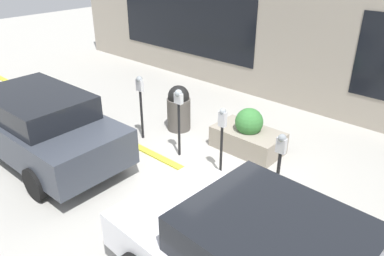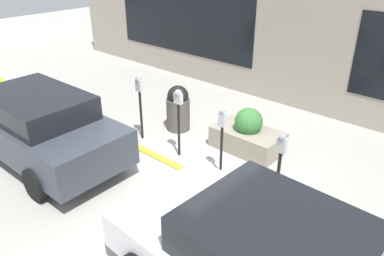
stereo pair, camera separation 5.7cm
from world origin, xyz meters
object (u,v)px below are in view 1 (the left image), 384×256
at_px(parking_meter_second, 222,128).
at_px(parked_car_middle, 37,123).
at_px(parking_meter_middle, 179,107).
at_px(planter_box, 248,135).
at_px(trash_bin, 179,108).
at_px(parking_meter_nearest, 280,154).
at_px(parking_meter_fourth, 140,94).

distance_m(parking_meter_second, parked_car_middle, 3.92).
bearing_deg(parking_meter_middle, planter_box, -129.17).
xyz_separation_m(planter_box, trash_bin, (1.87, 0.27, 0.21)).
distance_m(parking_meter_nearest, trash_bin, 3.45).
bearing_deg(parking_meter_nearest, parking_meter_fourth, 0.13).
distance_m(planter_box, trash_bin, 1.90).
height_order(parking_meter_nearest, planter_box, parking_meter_nearest).
relative_size(parking_meter_middle, planter_box, 1.00).
bearing_deg(parking_meter_fourth, trash_bin, -108.31).
relative_size(parking_meter_nearest, parked_car_middle, 0.30).
bearing_deg(parking_meter_nearest, trash_bin, -15.57).
height_order(parking_meter_nearest, parking_meter_fourth, parking_meter_fourth).
bearing_deg(planter_box, parking_meter_second, 97.47).
bearing_deg(planter_box, parking_meter_middle, 50.83).
bearing_deg(parking_meter_fourth, planter_box, -151.17).
distance_m(parking_meter_middle, planter_box, 1.73).
distance_m(parking_meter_fourth, planter_box, 2.60).
height_order(parking_meter_fourth, planter_box, parking_meter_fourth).
bearing_deg(parking_meter_second, parked_car_middle, 31.85).
bearing_deg(parking_meter_middle, parking_meter_second, -178.94).
height_order(parking_meter_second, parking_meter_fourth, parking_meter_fourth).
bearing_deg(trash_bin, parking_meter_nearest, 164.43).
bearing_deg(parked_car_middle, parking_meter_nearest, -157.20).
bearing_deg(trash_bin, parking_meter_second, 155.99).
xyz_separation_m(parking_meter_nearest, trash_bin, (3.30, -0.92, -0.39)).
distance_m(parking_meter_middle, parked_car_middle, 3.02).
height_order(parking_meter_second, parked_car_middle, parked_car_middle).
distance_m(parking_meter_middle, trash_bin, 1.41).
xyz_separation_m(parking_meter_fourth, planter_box, (-2.18, -1.20, -0.76)).
height_order(parking_meter_second, planter_box, parking_meter_second).
height_order(parking_meter_nearest, parking_meter_second, parking_meter_second).
bearing_deg(parking_meter_middle, parking_meter_nearest, -179.90).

